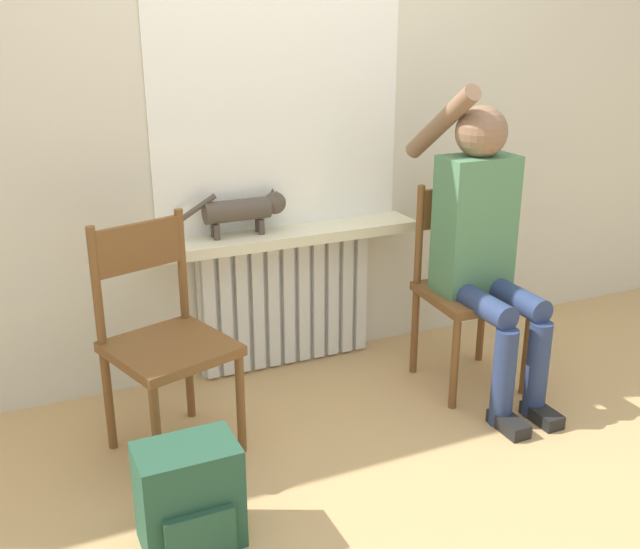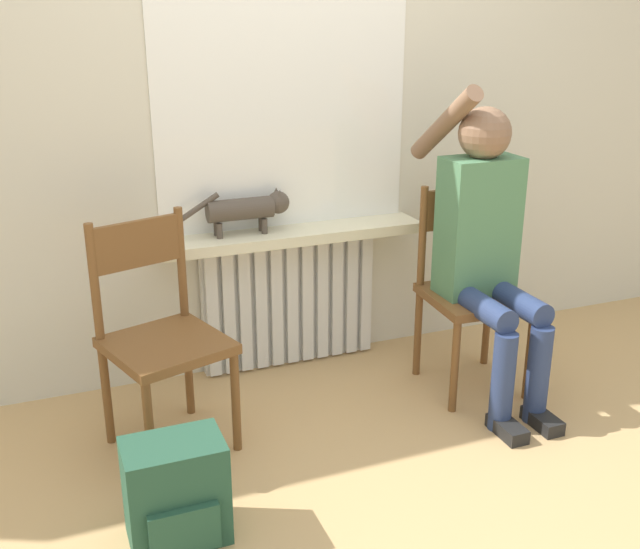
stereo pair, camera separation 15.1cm
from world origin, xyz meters
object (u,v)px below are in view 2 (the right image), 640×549
object	(u,v)px
chair_left	(161,334)
chair_right	(471,287)
backpack	(176,492)
person	(487,239)
cat	(249,208)

from	to	relation	value
chair_left	chair_right	world-z (taller)	same
chair_left	backpack	distance (m)	0.70
person	backpack	bearing A→B (deg)	-160.89
chair_right	backpack	distance (m)	1.68
cat	person	bearing A→B (deg)	-31.97
chair_left	backpack	world-z (taller)	chair_left
chair_right	person	distance (m)	0.28
person	backpack	xyz separation A→B (m)	(-1.52, -0.53, -0.57)
person	cat	world-z (taller)	person
person	cat	distance (m)	1.09
chair_left	person	size ratio (longest dim) A/B	0.67
cat	backpack	bearing A→B (deg)	-118.64
cat	backpack	world-z (taller)	cat
chair_left	chair_right	xyz separation A→B (m)	(1.44, 0.00, 0.00)
person	backpack	distance (m)	1.71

